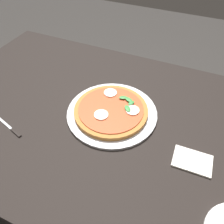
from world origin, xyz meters
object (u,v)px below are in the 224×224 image
Objects in this scene: dining_table at (100,127)px; napkin at (192,161)px; pizza at (111,110)px; knife at (12,129)px; serving_tray at (112,113)px.

napkin reaches higher than dining_table.
pizza is 1.93× the size of knife.
pizza is at bearing -137.27° from serving_tray.
napkin is (0.39, -0.08, 0.09)m from dining_table.
knife is (-0.32, -0.23, -0.00)m from serving_tray.
serving_tray reaches higher than dining_table.
dining_table is 0.11m from serving_tray.
pizza reaches higher than dining_table.
napkin is (0.34, -0.10, -0.00)m from serving_tray.
dining_table is 0.36m from knife.
knife is (-0.27, -0.21, 0.09)m from dining_table.
pizza is at bearing 164.63° from napkin.
napkin is at bearing 11.59° from knife.
napkin is at bearing -15.88° from serving_tray.
serving_tray is 0.40m from knife.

